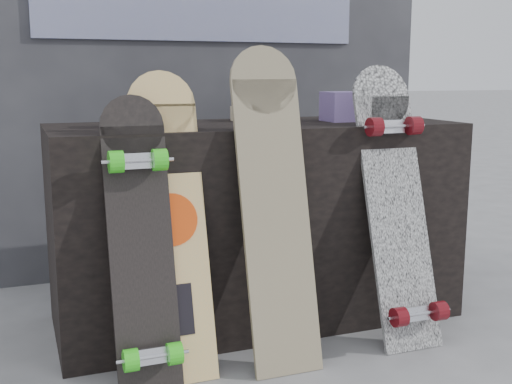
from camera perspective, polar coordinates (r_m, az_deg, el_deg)
name	(u,v)px	position (r m, az deg, el deg)	size (l,w,h in m)	color
ground	(308,366)	(2.30, 4.66, -15.17)	(60.00, 60.00, 0.00)	slate
vendor_table	(257,222)	(2.60, 0.07, -2.71)	(1.60, 0.60, 0.80)	black
booth	(197,52)	(3.34, -5.23, 12.30)	(2.40, 0.22, 2.20)	#303034
merch_box_purple	(141,113)	(2.40, -10.15, 6.89)	(0.18, 0.12, 0.10)	#583C7B
merch_box_small	(342,107)	(2.68, 7.64, 7.54)	(0.14, 0.14, 0.12)	#583C7B
merch_box_flat	(259,113)	(2.70, 0.27, 7.01)	(0.22, 0.10, 0.06)	#D1B78C
longboard_geisha	(171,216)	(2.14, -7.59, -2.08)	(0.23, 0.29, 1.01)	tan
longboard_celtic	(274,197)	(2.18, 1.61, -0.45)	(0.24, 0.30, 1.09)	beige
longboard_cascadia	(396,200)	(2.44, 12.38, -0.68)	(0.24, 0.39, 1.03)	white
skateboard_dark	(141,238)	(2.08, -10.17, -4.07)	(0.21, 0.30, 0.93)	black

